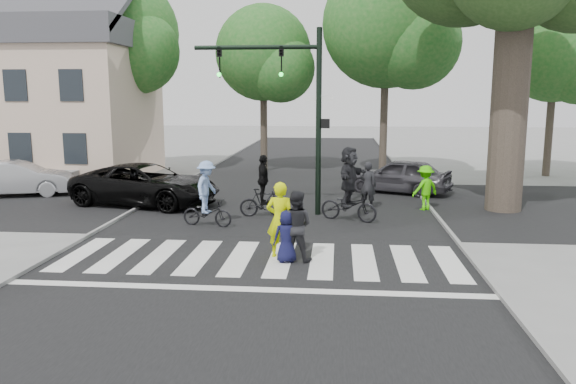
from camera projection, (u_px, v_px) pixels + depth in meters
The scene contains 24 objects.
ground at pixel (254, 271), 12.58m from camera, with size 120.00×120.00×0.00m, color gray.
road_stem at pixel (278, 222), 17.49m from camera, with size 10.00×70.00×0.01m, color black.
road_cross at pixel (287, 203), 20.43m from camera, with size 70.00×10.00×0.01m, color black.
curb_left at pixel (121, 217), 17.93m from camera, with size 0.10×70.00×0.10m, color gray.
curb_right at pixel (443, 224), 17.03m from camera, with size 0.10×70.00×0.10m, color gray.
crosswalk at pixel (258, 262), 13.23m from camera, with size 10.00×3.85×0.01m.
traffic_signal at pixel (292, 95), 17.97m from camera, with size 4.45×0.29×6.00m.
bg_tree_0 at pixel (32, 50), 28.46m from camera, with size 5.46×5.20×8.97m.
bg_tree_1 at pixel (124, 38), 27.41m from camera, with size 6.09×5.80×9.80m.
bg_tree_2 at pixel (268, 57), 28.06m from camera, with size 5.04×4.80×8.40m.
bg_tree_3 at pixel (393, 29), 26.00m from camera, with size 6.30×6.00×10.20m.
bg_tree_4 at pixel (561, 58), 26.36m from camera, with size 4.83×4.60×8.15m.
house at pixel (58, 97), 26.67m from camera, with size 8.40×8.10×8.82m.
pedestrian_woman at pixel (280, 220), 13.54m from camera, with size 0.68×0.45×1.86m, color #D4EB00.
pedestrian_child at pixel (286, 237), 13.17m from camera, with size 0.61×0.40×1.25m, color #111236.
pedestrian_adult at pixel (296, 226), 13.28m from camera, with size 0.82×0.64×1.70m, color black.
cyclist_left at pixel (207, 198), 16.78m from camera, with size 1.64×1.11×1.99m.
cyclist_mid at pixel (263, 192), 18.11m from camera, with size 1.57×0.97×2.02m.
cyclist_right at pixel (349, 188), 17.47m from camera, with size 1.95×1.80×2.34m.
car_suv at pixel (146, 184), 20.11m from camera, with size 2.46×5.34×1.48m, color black.
car_silver at pixel (18, 178), 21.95m from camera, with size 1.45×4.14×1.37m, color #AAACB0.
car_grey at pixel (399, 176), 22.59m from camera, with size 1.65×4.10×1.40m, color #38363C.
bystander_hivis at pixel (425, 188), 19.18m from camera, with size 0.99×0.57×1.54m, color #41D404.
bystander_dark at pixel (368, 185), 19.45m from camera, with size 0.60×0.39×1.65m, color black.
Camera 1 is at (1.85, -11.98, 3.90)m, focal length 35.00 mm.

